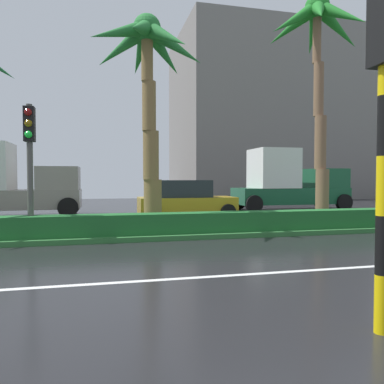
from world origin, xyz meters
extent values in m
cylinder|color=olive|center=(6.49, 8.03, 0.95)|extent=(0.60, 0.60, 1.61)
cylinder|color=olive|center=(6.43, 7.99, 2.56)|extent=(0.52, 0.52, 1.61)
cylinder|color=olive|center=(6.36, 7.94, 4.17)|extent=(0.45, 0.45, 1.61)
cylinder|color=olive|center=(6.30, 7.90, 5.78)|extent=(0.38, 0.38, 1.61)
sphere|color=#257231|center=(6.30, 7.90, 6.68)|extent=(0.90, 0.90, 0.90)
cone|color=#257231|center=(7.19, 7.80, 6.14)|extent=(2.11, 0.78, 1.55)
cone|color=#257231|center=(6.93, 8.52, 6.14)|extent=(1.86, 1.85, 1.56)
cone|color=#257231|center=(6.18, 8.79, 6.17)|extent=(0.83, 2.14, 1.50)
cone|color=#257231|center=(5.54, 8.36, 6.16)|extent=(2.07, 1.55, 1.53)
cone|color=#257231|center=(5.41, 7.50, 6.32)|extent=(2.18, 1.38, 1.25)
cone|color=#257231|center=(5.99, 6.98, 6.31)|extent=(1.23, 2.20, 1.26)
cone|color=#257231|center=(6.77, 7.11, 6.19)|extent=(1.56, 2.08, 1.48)
cylinder|color=brown|center=(12.82, 7.98, 1.14)|extent=(0.48, 0.48, 1.99)
cylinder|color=brown|center=(12.78, 8.07, 3.13)|extent=(0.43, 0.43, 1.99)
cylinder|color=brown|center=(12.74, 8.16, 5.12)|extent=(0.37, 0.37, 1.99)
cylinder|color=brown|center=(12.70, 8.25, 7.10)|extent=(0.31, 0.31, 1.99)
sphere|color=#207625|center=(12.70, 8.25, 8.20)|extent=(0.90, 0.90, 0.90)
cone|color=#207625|center=(13.63, 8.38, 7.57)|extent=(2.24, 0.86, 1.72)
cone|color=#207625|center=(13.08, 9.15, 7.63)|extent=(1.38, 2.28, 1.61)
cone|color=#207625|center=(12.16, 9.14, 7.76)|extent=(1.67, 2.25, 1.38)
cone|color=#207625|center=(11.75, 8.13, 7.60)|extent=(2.27, 0.84, 1.66)
cone|color=#207625|center=(12.24, 7.39, 7.63)|extent=(1.54, 2.23, 1.62)
cone|color=#207625|center=(13.07, 7.37, 7.60)|extent=(1.37, 2.25, 1.67)
cylinder|color=#4C4C47|center=(2.90, 6.71, 2.00)|extent=(0.16, 0.16, 3.69)
cube|color=black|center=(2.90, 6.71, 3.29)|extent=(0.28, 0.32, 0.96)
sphere|color=maroon|center=(2.90, 6.54, 3.59)|extent=(0.20, 0.20, 0.20)
sphere|color=#7F600F|center=(2.90, 6.54, 3.29)|extent=(0.20, 0.20, 0.20)
sphere|color=#1EEA3F|center=(2.90, 6.54, 2.99)|extent=(0.20, 0.20, 0.20)
cylinder|color=yellow|center=(7.95, -0.86, 0.34)|extent=(0.16, 0.16, 0.68)
cylinder|color=black|center=(7.95, -0.86, 1.02)|extent=(0.16, 0.16, 0.68)
cylinder|color=yellow|center=(7.95, -0.86, 1.70)|extent=(0.16, 0.16, 0.68)
sphere|color=red|center=(7.95, -0.69, 3.83)|extent=(0.20, 0.20, 0.20)
sphere|color=#7F600F|center=(7.95, -0.69, 3.53)|extent=(0.20, 0.20, 0.20)
sphere|color=#0F591E|center=(7.95, -0.69, 3.23)|extent=(0.20, 0.20, 0.20)
cube|color=gray|center=(0.62, 14.75, 0.81)|extent=(6.40, 2.30, 0.90)
cube|color=gray|center=(2.82, 14.75, 1.81)|extent=(1.90, 2.21, 1.10)
cylinder|color=black|center=(3.32, 15.92, 0.46)|extent=(0.92, 0.30, 0.92)
cylinder|color=black|center=(3.32, 13.58, 0.46)|extent=(0.92, 0.30, 0.92)
cube|color=#B28C1E|center=(8.55, 11.97, 0.60)|extent=(4.30, 1.76, 0.72)
cube|color=#1E2328|center=(8.40, 11.97, 1.34)|extent=(2.30, 1.58, 0.76)
cylinder|color=black|center=(10.20, 12.87, 0.34)|extent=(0.68, 0.22, 0.68)
cylinder|color=black|center=(10.20, 11.07, 0.34)|extent=(0.68, 0.22, 0.68)
cylinder|color=black|center=(6.90, 12.87, 0.34)|extent=(0.68, 0.22, 0.68)
cylinder|color=black|center=(6.90, 11.07, 0.34)|extent=(0.68, 0.22, 0.68)
cube|color=#195133|center=(15.33, 15.11, 0.81)|extent=(6.40, 2.30, 0.90)
cube|color=#195133|center=(17.53, 15.11, 1.81)|extent=(1.90, 2.21, 1.10)
cube|color=silver|center=(14.28, 15.11, 2.36)|extent=(2.30, 2.35, 2.20)
cylinder|color=black|center=(18.03, 16.28, 0.46)|extent=(0.92, 0.30, 0.92)
cylinder|color=black|center=(18.03, 13.94, 0.46)|extent=(0.92, 0.30, 0.92)
cylinder|color=black|center=(12.63, 16.28, 0.46)|extent=(0.92, 0.30, 0.92)
cylinder|color=black|center=(12.63, 13.94, 0.46)|extent=(0.92, 0.30, 0.92)
cube|color=slate|center=(20.36, 29.91, 7.68)|extent=(16.70, 11.96, 15.35)
camera|label=1|loc=(4.81, -4.52, 1.79)|focal=35.29mm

